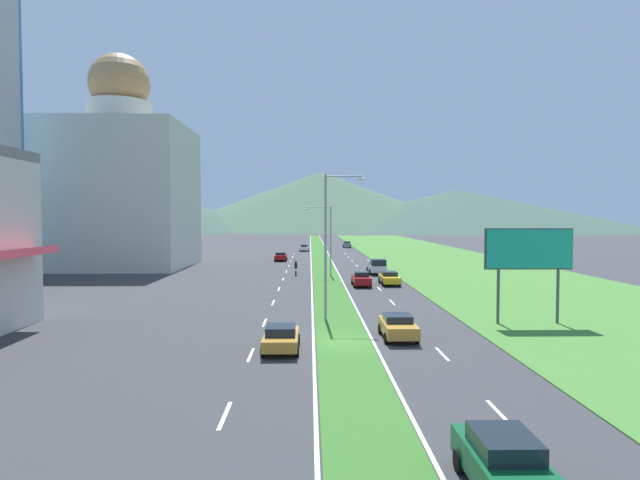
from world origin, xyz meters
TOP-DOWN VIEW (x-y plane):
  - ground_plane at (0.00, 0.00)m, footprint 600.00×600.00m
  - grass_median at (0.00, 60.00)m, footprint 3.20×240.00m
  - grass_verge_right at (20.60, 60.00)m, footprint 24.00×240.00m
  - lane_dash_left_1 at (-5.10, -11.38)m, footprint 0.16×2.80m
  - lane_dash_left_2 at (-5.10, -2.76)m, footprint 0.16×2.80m
  - lane_dash_left_3 at (-5.10, 5.87)m, footprint 0.16×2.80m
  - lane_dash_left_4 at (-5.10, 14.49)m, footprint 0.16×2.80m
  - lane_dash_left_5 at (-5.10, 23.11)m, footprint 0.16×2.80m
  - lane_dash_left_6 at (-5.10, 31.73)m, footprint 0.16×2.80m
  - lane_dash_left_7 at (-5.10, 40.36)m, footprint 0.16×2.80m
  - lane_dash_left_8 at (-5.10, 48.98)m, footprint 0.16×2.80m
  - lane_dash_left_9 at (-5.10, 57.60)m, footprint 0.16×2.80m
  - lane_dash_left_10 at (-5.10, 66.22)m, footprint 0.16×2.80m
  - lane_dash_left_11 at (-5.10, 74.85)m, footprint 0.16×2.80m
  - lane_dash_right_1 at (5.10, -11.38)m, footprint 0.16×2.80m
  - lane_dash_right_2 at (5.10, -2.76)m, footprint 0.16×2.80m
  - lane_dash_right_3 at (5.10, 5.87)m, footprint 0.16×2.80m
  - lane_dash_right_4 at (5.10, 14.49)m, footprint 0.16×2.80m
  - lane_dash_right_5 at (5.10, 23.11)m, footprint 0.16×2.80m
  - lane_dash_right_6 at (5.10, 31.73)m, footprint 0.16×2.80m
  - lane_dash_right_7 at (5.10, 40.36)m, footprint 0.16×2.80m
  - lane_dash_right_8 at (5.10, 48.98)m, footprint 0.16×2.80m
  - lane_dash_right_9 at (5.10, 57.60)m, footprint 0.16×2.80m
  - lane_dash_right_10 at (5.10, 66.22)m, footprint 0.16×2.80m
  - lane_dash_right_11 at (5.10, 74.85)m, footprint 0.16×2.80m
  - edge_line_median_left at (-1.75, 60.00)m, footprint 0.16×240.00m
  - edge_line_median_right at (1.75, 60.00)m, footprint 0.16×240.00m
  - domed_building at (-29.45, 47.60)m, footprint 19.24×19.24m
  - midrise_colored at (-38.03, 78.20)m, footprint 12.51×12.51m
  - hill_far_left at (-110.83, 265.47)m, footprint 189.99×189.99m
  - hill_far_center at (4.38, 292.23)m, footprint 187.80×187.80m
  - hill_far_right at (84.91, 280.68)m, footprint 207.17×207.17m
  - street_lamp_near at (-0.56, 6.72)m, footprint 2.91×0.41m
  - street_lamp_mid at (0.22, 34.84)m, footprint 3.33×0.29m
  - billboard_roadside at (12.90, 4.97)m, footprint 6.04×0.28m
  - car_0 at (-3.54, -1.85)m, footprint 2.00×4.19m
  - car_1 at (3.16, -17.21)m, footprint 1.92×4.39m
  - car_2 at (3.49, 25.35)m, footprint 1.91×4.44m
  - car_3 at (-3.15, 83.33)m, footprint 1.98×4.72m
  - car_4 at (6.93, 96.33)m, footprint 1.85×4.02m
  - car_5 at (-6.78, 57.76)m, footprint 2.03×4.53m
  - car_6 at (3.34, 0.93)m, footprint 2.00×4.22m
  - car_7 at (6.63, 26.38)m, footprint 1.98×4.66m
  - pickup_truck_0 at (6.63, 37.10)m, footprint 2.18×5.40m
  - motorcycle_rider at (-3.71, 35.96)m, footprint 0.36×2.00m

SIDE VIEW (x-z plane):
  - ground_plane at x=0.00m, z-range 0.00..0.00m
  - lane_dash_left_1 at x=-5.10m, z-range 0.00..0.01m
  - lane_dash_left_2 at x=-5.10m, z-range 0.00..0.01m
  - lane_dash_left_3 at x=-5.10m, z-range 0.00..0.01m
  - lane_dash_left_4 at x=-5.10m, z-range 0.00..0.01m
  - lane_dash_left_5 at x=-5.10m, z-range 0.00..0.01m
  - lane_dash_left_6 at x=-5.10m, z-range 0.00..0.01m
  - lane_dash_left_7 at x=-5.10m, z-range 0.00..0.01m
  - lane_dash_left_8 at x=-5.10m, z-range 0.00..0.01m
  - lane_dash_left_9 at x=-5.10m, z-range 0.00..0.01m
  - lane_dash_left_10 at x=-5.10m, z-range 0.00..0.01m
  - lane_dash_left_11 at x=-5.10m, z-range 0.00..0.01m
  - lane_dash_right_1 at x=5.10m, z-range 0.00..0.01m
  - lane_dash_right_2 at x=5.10m, z-range 0.00..0.01m
  - lane_dash_right_3 at x=5.10m, z-range 0.00..0.01m
  - lane_dash_right_4 at x=5.10m, z-range 0.00..0.01m
  - lane_dash_right_5 at x=5.10m, z-range 0.00..0.01m
  - lane_dash_right_6 at x=5.10m, z-range 0.00..0.01m
  - lane_dash_right_7 at x=5.10m, z-range 0.00..0.01m
  - lane_dash_right_8 at x=5.10m, z-range 0.00..0.01m
  - lane_dash_right_9 at x=5.10m, z-range 0.00..0.01m
  - lane_dash_right_10 at x=5.10m, z-range 0.00..0.01m
  - lane_dash_right_11 at x=5.10m, z-range 0.00..0.01m
  - edge_line_median_left at x=-1.75m, z-range 0.00..0.01m
  - edge_line_median_right at x=1.75m, z-range 0.00..0.01m
  - grass_median at x=0.00m, z-range 0.00..0.06m
  - grass_verge_right at x=20.60m, z-range 0.00..0.06m
  - car_0 at x=-3.54m, z-range 0.02..1.42m
  - car_3 at x=-3.15m, z-range 0.03..1.42m
  - car_7 at x=6.63m, z-range 0.03..1.44m
  - car_6 at x=3.34m, z-range 0.03..1.46m
  - motorcycle_rider at x=-3.71m, z-range -0.15..1.65m
  - car_5 at x=-6.78m, z-range 0.03..1.47m
  - car_4 at x=6.93m, z-range 0.02..1.50m
  - car_2 at x=3.49m, z-range 0.02..1.53m
  - car_1 at x=3.16m, z-range 0.01..1.61m
  - pickup_truck_0 at x=6.63m, z-range -0.02..1.98m
  - billboard_roadside at x=12.90m, z-range 1.63..8.18m
  - street_lamp_mid at x=0.22m, z-range 0.73..9.37m
  - street_lamp_near at x=-0.56m, z-range 0.71..11.02m
  - midrise_colored at x=-38.03m, z-range 0.00..21.53m
  - hill_far_right at x=84.91m, z-range 0.00..23.23m
  - domed_building at x=-29.45m, z-range -3.55..27.25m
  - hill_far_left at x=-110.83m, z-range 0.00..26.61m
  - hill_far_center at x=4.38m, z-range 0.00..34.39m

